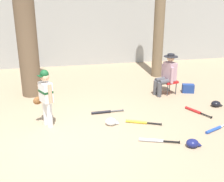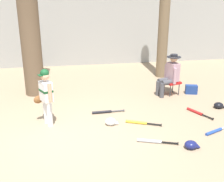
{
  "view_description": "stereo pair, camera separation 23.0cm",
  "coord_description": "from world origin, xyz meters",
  "px_view_note": "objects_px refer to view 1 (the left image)",
  "views": [
    {
      "loc": [
        -0.27,
        -5.07,
        2.86
      ],
      "look_at": [
        0.98,
        0.73,
        0.75
      ],
      "focal_mm": 44.84,
      "sensor_mm": 36.0,
      "label": 1
    },
    {
      "loc": [
        -0.05,
        -5.11,
        2.86
      ],
      "look_at": [
        0.98,
        0.73,
        0.75
      ],
      "focal_mm": 44.84,
      "sensor_mm": 36.0,
      "label": 2
    }
  ],
  "objects_px": {
    "bat_red_barrel": "(195,111)",
    "bat_black_composite": "(104,112)",
    "seated_spectator": "(167,73)",
    "batting_helmet_white": "(111,122)",
    "bat_yellow_trainer": "(139,122)",
    "folding_stool": "(169,82)",
    "bat_blue_youth": "(215,129)",
    "bat_aluminum_silver": "(154,140)",
    "handbag_beside_stool": "(188,88)",
    "tree_behind_spectator": "(160,5)",
    "batting_helmet_navy": "(193,143)",
    "young_ballplayer": "(45,95)",
    "batting_helmet_black": "(216,104)"
  },
  "relations": [
    {
      "from": "young_ballplayer",
      "to": "bat_blue_youth",
      "type": "height_order",
      "value": "young_ballplayer"
    },
    {
      "from": "seated_spectator",
      "to": "handbag_beside_stool",
      "type": "xyz_separation_m",
      "value": [
        0.7,
        -0.02,
        -0.51
      ]
    },
    {
      "from": "tree_behind_spectator",
      "to": "batting_helmet_white",
      "type": "xyz_separation_m",
      "value": [
        -2.41,
        -3.5,
        -2.36
      ]
    },
    {
      "from": "folding_stool",
      "to": "bat_black_composite",
      "type": "relative_size",
      "value": 0.59
    },
    {
      "from": "batting_helmet_white",
      "to": "batting_helmet_navy",
      "type": "distance_m",
      "value": 1.86
    },
    {
      "from": "bat_blue_youth",
      "to": "bat_black_composite",
      "type": "bearing_deg",
      "value": 147.55
    },
    {
      "from": "bat_yellow_trainer",
      "to": "batting_helmet_white",
      "type": "relative_size",
      "value": 2.63
    },
    {
      "from": "bat_yellow_trainer",
      "to": "bat_aluminum_silver",
      "type": "relative_size",
      "value": 0.99
    },
    {
      "from": "bat_aluminum_silver",
      "to": "batting_helmet_navy",
      "type": "bearing_deg",
      "value": -26.56
    },
    {
      "from": "bat_black_composite",
      "to": "bat_aluminum_silver",
      "type": "bearing_deg",
      "value": -65.23
    },
    {
      "from": "bat_red_barrel",
      "to": "batting_helmet_black",
      "type": "xyz_separation_m",
      "value": [
        0.71,
        0.22,
        0.04
      ]
    },
    {
      "from": "bat_blue_youth",
      "to": "young_ballplayer",
      "type": "bearing_deg",
      "value": 164.04
    },
    {
      "from": "bat_black_composite",
      "to": "young_ballplayer",
      "type": "bearing_deg",
      "value": -164.07
    },
    {
      "from": "folding_stool",
      "to": "bat_aluminum_silver",
      "type": "bearing_deg",
      "value": -118.37
    },
    {
      "from": "folding_stool",
      "to": "bat_yellow_trainer",
      "type": "height_order",
      "value": "folding_stool"
    },
    {
      "from": "folding_stool",
      "to": "handbag_beside_stool",
      "type": "distance_m",
      "value": 0.65
    },
    {
      "from": "tree_behind_spectator",
      "to": "bat_red_barrel",
      "type": "bearing_deg",
      "value": -93.44
    },
    {
      "from": "young_ballplayer",
      "to": "seated_spectator",
      "type": "height_order",
      "value": "young_ballplayer"
    },
    {
      "from": "seated_spectator",
      "to": "batting_helmet_white",
      "type": "xyz_separation_m",
      "value": [
        -2.0,
        -1.63,
        -0.57
      ]
    },
    {
      "from": "bat_red_barrel",
      "to": "bat_black_composite",
      "type": "bearing_deg",
      "value": 169.54
    },
    {
      "from": "seated_spectator",
      "to": "handbag_beside_stool",
      "type": "relative_size",
      "value": 3.53
    },
    {
      "from": "bat_yellow_trainer",
      "to": "bat_blue_youth",
      "type": "distance_m",
      "value": 1.67
    },
    {
      "from": "bat_black_composite",
      "to": "batting_helmet_white",
      "type": "height_order",
      "value": "batting_helmet_white"
    },
    {
      "from": "seated_spectator",
      "to": "bat_blue_youth",
      "type": "relative_size",
      "value": 1.57
    },
    {
      "from": "seated_spectator",
      "to": "bat_black_composite",
      "type": "distance_m",
      "value": 2.35
    },
    {
      "from": "bat_red_barrel",
      "to": "batting_helmet_navy",
      "type": "xyz_separation_m",
      "value": [
        -0.86,
        -1.52,
        0.04
      ]
    },
    {
      "from": "bat_black_composite",
      "to": "handbag_beside_stool",
      "type": "bearing_deg",
      "value": 19.24
    },
    {
      "from": "folding_stool",
      "to": "batting_helmet_white",
      "type": "bearing_deg",
      "value": -141.67
    },
    {
      "from": "bat_red_barrel",
      "to": "bat_black_composite",
      "type": "xyz_separation_m",
      "value": [
        -2.26,
        0.42,
        0.0
      ]
    },
    {
      "from": "folding_stool",
      "to": "bat_black_composite",
      "type": "xyz_separation_m",
      "value": [
        -2.14,
        -1.0,
        -0.33
      ]
    },
    {
      "from": "tree_behind_spectator",
      "to": "bat_aluminum_silver",
      "type": "xyz_separation_m",
      "value": [
        -1.72,
        -4.44,
        -2.4
      ]
    },
    {
      "from": "tree_behind_spectator",
      "to": "handbag_beside_stool",
      "type": "relative_size",
      "value": 15.76
    },
    {
      "from": "bat_blue_youth",
      "to": "bat_aluminum_silver",
      "type": "bearing_deg",
      "value": -172.7
    },
    {
      "from": "seated_spectator",
      "to": "bat_red_barrel",
      "type": "bearing_deg",
      "value": -81.23
    },
    {
      "from": "seated_spectator",
      "to": "batting_helmet_black",
      "type": "bearing_deg",
      "value": -51.56
    },
    {
      "from": "bat_aluminum_silver",
      "to": "batting_helmet_navy",
      "type": "distance_m",
      "value": 0.74
    },
    {
      "from": "tree_behind_spectator",
      "to": "seated_spectator",
      "type": "relative_size",
      "value": 4.46
    },
    {
      "from": "handbag_beside_stool",
      "to": "folding_stool",
      "type": "bearing_deg",
      "value": 176.27
    },
    {
      "from": "batting_helmet_white",
      "to": "bat_blue_youth",
      "type": "bearing_deg",
      "value": -19.15
    },
    {
      "from": "folding_stool",
      "to": "bat_aluminum_silver",
      "type": "xyz_separation_m",
      "value": [
        -1.4,
        -2.6,
        -0.33
      ]
    },
    {
      "from": "tree_behind_spectator",
      "to": "bat_aluminum_silver",
      "type": "bearing_deg",
      "value": -111.17
    },
    {
      "from": "handbag_beside_stool",
      "to": "bat_black_composite",
      "type": "distance_m",
      "value": 2.91
    },
    {
      "from": "bat_red_barrel",
      "to": "seated_spectator",
      "type": "bearing_deg",
      "value": 98.77
    },
    {
      "from": "tree_behind_spectator",
      "to": "young_ballplayer",
      "type": "xyz_separation_m",
      "value": [
        -3.82,
        -3.23,
        -1.69
      ]
    },
    {
      "from": "batting_helmet_white",
      "to": "batting_helmet_navy",
      "type": "height_order",
      "value": "batting_helmet_white"
    },
    {
      "from": "tree_behind_spectator",
      "to": "handbag_beside_stool",
      "type": "bearing_deg",
      "value": -81.23
    },
    {
      "from": "bat_black_composite",
      "to": "bat_aluminum_silver",
      "type": "distance_m",
      "value": 1.76
    },
    {
      "from": "handbag_beside_stool",
      "to": "young_ballplayer",
      "type": "bearing_deg",
      "value": -161.84
    },
    {
      "from": "seated_spectator",
      "to": "batting_helmet_white",
      "type": "distance_m",
      "value": 2.64
    },
    {
      "from": "tree_behind_spectator",
      "to": "bat_aluminum_silver",
      "type": "height_order",
      "value": "tree_behind_spectator"
    }
  ]
}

